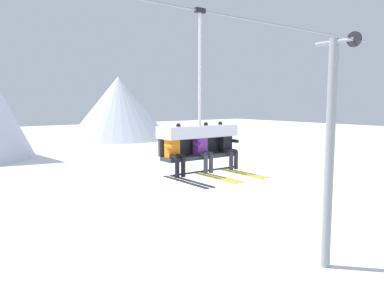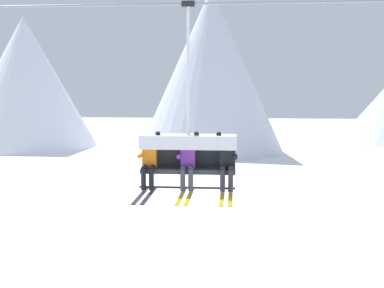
{
  "view_description": "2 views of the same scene",
  "coord_description": "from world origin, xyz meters",
  "views": [
    {
      "loc": [
        -4.04,
        -8.36,
        6.65
      ],
      "look_at": [
        1.75,
        -0.67,
        5.56
      ],
      "focal_mm": 35.0,
      "sensor_mm": 36.0,
      "label": 1
    },
    {
      "loc": [
        2.9,
        -11.47,
        7.11
      ],
      "look_at": [
        1.97,
        -0.6,
        5.82
      ],
      "focal_mm": 45.0,
      "sensor_mm": 36.0,
      "label": 2
    }
  ],
  "objects": [
    {
      "name": "mountain_peak_west",
      "position": [
        -21.85,
        44.34,
        7.71
      ],
      "size": [
        16.5,
        16.5,
        15.42
      ],
      "color": "white",
      "rests_on": "ground_plane"
    },
    {
      "name": "mountain_peak_central",
      "position": [
        0.35,
        42.35,
        8.91
      ],
      "size": [
        16.21,
        16.21,
        17.81
      ],
      "color": "silver",
      "rests_on": "ground_plane"
    },
    {
      "name": "lift_cable",
      "position": [
        0.27,
        -0.8,
        8.91
      ],
      "size": [
        19.51,
        0.05,
        0.05
      ],
      "color": "gray"
    },
    {
      "name": "chairlift_chair",
      "position": [
        1.9,
        -0.73,
        5.79
      ],
      "size": [
        2.17,
        0.74,
        4.08
      ],
      "color": "#33383D"
    },
    {
      "name": "skier_orange",
      "position": [
        1.03,
        -0.94,
        5.48
      ],
      "size": [
        0.48,
        1.7,
        1.34
      ],
      "color": "orange"
    },
    {
      "name": "skier_purple",
      "position": [
        1.91,
        -0.94,
        5.48
      ],
      "size": [
        0.48,
        1.7,
        1.34
      ],
      "color": "purple"
    },
    {
      "name": "skier_black",
      "position": [
        2.77,
        -0.94,
        5.48
      ],
      "size": [
        0.48,
        1.7,
        1.34
      ],
      "color": "black"
    }
  ]
}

